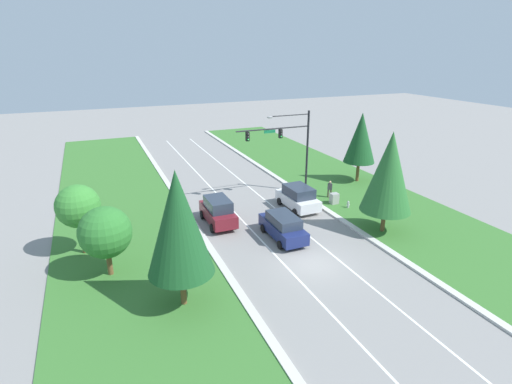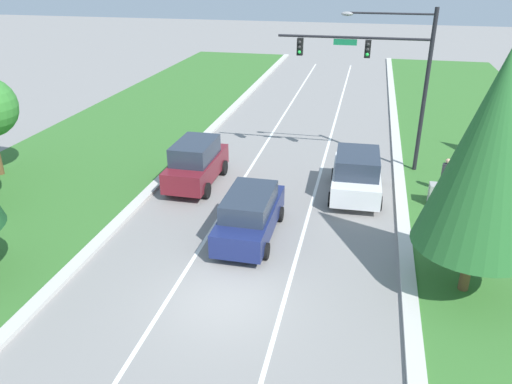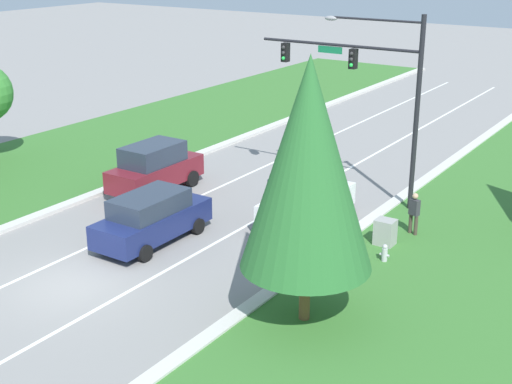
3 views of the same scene
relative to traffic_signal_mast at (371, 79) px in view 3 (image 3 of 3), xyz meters
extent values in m
plane|color=gray|center=(-4.38, -12.42, -5.22)|extent=(160.00, 160.00, 0.00)
cube|color=beige|center=(1.27, -12.42, -5.15)|extent=(0.50, 90.00, 0.15)
cube|color=white|center=(-6.18, -12.42, -5.22)|extent=(0.14, 81.00, 0.01)
cube|color=white|center=(-2.58, -12.42, -5.22)|extent=(0.14, 81.00, 0.01)
cylinder|color=black|center=(2.05, 0.01, -1.29)|extent=(0.20, 0.20, 7.86)
cylinder|color=black|center=(-1.53, 0.01, 1.23)|extent=(7.15, 0.12, 0.12)
cube|color=#147042|center=(-1.89, 0.01, 1.01)|extent=(1.10, 0.04, 0.28)
cylinder|color=black|center=(0.08, 0.01, 2.33)|extent=(3.93, 0.09, 0.09)
ellipsoid|color=gray|center=(-1.89, 0.01, 2.28)|extent=(0.56, 0.28, 0.20)
cube|color=black|center=(-0.81, 0.01, 0.73)|extent=(0.28, 0.32, 0.80)
sphere|color=#2D2D2D|center=(-0.81, -0.16, 0.96)|extent=(0.16, 0.16, 0.16)
sphere|color=#2D2D2D|center=(-0.81, -0.16, 0.73)|extent=(0.16, 0.16, 0.16)
sphere|color=#23D647|center=(-0.81, -0.16, 0.49)|extent=(0.16, 0.16, 0.16)
cube|color=black|center=(-4.03, 0.01, 0.73)|extent=(0.28, 0.32, 0.80)
sphere|color=#2D2D2D|center=(-4.03, -0.16, 0.96)|extent=(0.16, 0.16, 0.16)
sphere|color=#2D2D2D|center=(-4.03, -0.16, 0.73)|extent=(0.16, 0.16, 0.16)
sphere|color=#23D647|center=(-4.03, -0.16, 0.49)|extent=(0.16, 0.16, 0.16)
cube|color=maroon|center=(-8.19, -4.00, -4.39)|extent=(1.85, 4.55, 0.95)
cube|color=#283342|center=(-8.19, -4.12, -3.48)|extent=(1.67, 2.73, 0.86)
cylinder|color=black|center=(-7.28, -2.59, -4.86)|extent=(0.24, 0.73, 0.73)
cylinder|color=black|center=(-9.09, -2.59, -4.86)|extent=(0.24, 0.73, 0.73)
cylinder|color=black|center=(-7.28, -5.41, -4.86)|extent=(0.24, 0.73, 0.73)
cylinder|color=black|center=(-9.09, -5.41, -4.86)|extent=(0.24, 0.73, 0.73)
cube|color=white|center=(-0.78, -3.58, -4.46)|extent=(2.22, 4.58, 0.88)
cube|color=#283342|center=(-0.77, -3.69, -3.60)|extent=(1.95, 2.77, 0.84)
cylinder|color=black|center=(0.19, -2.14, -4.90)|extent=(0.26, 0.66, 0.65)
cylinder|color=black|center=(-1.84, -2.21, -4.90)|extent=(0.26, 0.66, 0.65)
cylinder|color=black|center=(0.28, -4.94, -4.90)|extent=(0.26, 0.66, 0.65)
cylinder|color=black|center=(-1.75, -5.01, -4.90)|extent=(0.26, 0.66, 0.65)
cube|color=navy|center=(-4.57, -8.29, -4.48)|extent=(1.85, 4.77, 0.87)
cube|color=#283342|center=(-4.57, -8.41, -3.70)|extent=(1.66, 2.86, 0.69)
cylinder|color=black|center=(-3.67, -6.81, -4.92)|extent=(0.24, 0.61, 0.61)
cylinder|color=black|center=(-5.47, -6.82, -4.92)|extent=(0.24, 0.61, 0.61)
cylinder|color=black|center=(-3.67, -9.77, -4.92)|extent=(0.24, 0.61, 0.61)
cylinder|color=black|center=(-5.47, -9.77, -4.92)|extent=(0.24, 0.61, 0.61)
cube|color=#9E9E99|center=(2.71, -4.00, -4.71)|extent=(0.70, 0.60, 1.03)
cylinder|color=#42382D|center=(3.06, -2.45, -4.80)|extent=(0.14, 0.14, 0.84)
cylinder|color=#42382D|center=(3.30, -2.54, -4.80)|extent=(0.14, 0.14, 0.84)
cube|color=#333338|center=(3.18, -2.50, -4.08)|extent=(0.43, 0.33, 0.60)
sphere|color=tan|center=(3.18, -2.50, -3.64)|extent=(0.22, 0.22, 0.22)
cylinder|color=#B7B7BC|center=(3.29, -5.33, -4.95)|extent=(0.20, 0.20, 0.55)
sphere|color=#B7B7BC|center=(3.29, -5.33, -4.61)|extent=(0.18, 0.18, 0.18)
cylinder|color=#B7B7BC|center=(3.17, -5.33, -4.92)|extent=(0.10, 0.09, 0.09)
cylinder|color=#B7B7BC|center=(3.41, -5.33, -4.92)|extent=(0.10, 0.09, 0.09)
cylinder|color=brown|center=(2.96, -10.26, -4.34)|extent=(0.32, 0.32, 1.77)
cone|color=#28662D|center=(2.96, -10.26, -0.46)|extent=(3.74, 3.74, 5.99)
camera|label=1|loc=(-16.68, -32.09, 8.03)|focal=28.00mm
camera|label=2|loc=(-0.62, -24.72, 4.47)|focal=35.00mm
camera|label=3|loc=(11.95, -26.32, 5.26)|focal=50.00mm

